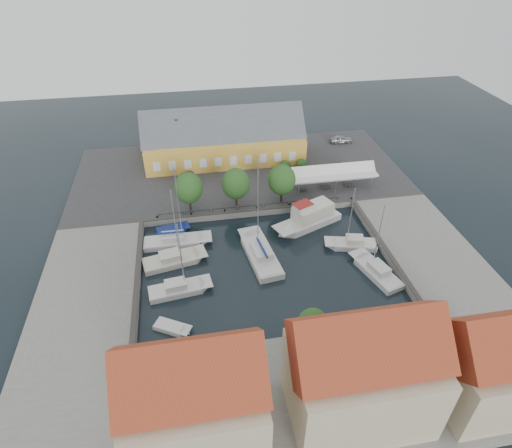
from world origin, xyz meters
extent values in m
plane|color=black|center=(0.00, 0.00, 0.00)|extent=(140.00, 140.00, 0.00)
cube|color=#2D2D30|center=(0.00, 23.00, 0.50)|extent=(56.00, 26.00, 1.00)
cube|color=slate|center=(-22.00, -2.00, 0.50)|extent=(12.00, 24.00, 1.00)
cube|color=slate|center=(22.00, -2.00, 0.50)|extent=(12.00, 24.00, 1.00)
cube|color=slate|center=(0.00, -21.00, 0.50)|extent=(56.00, 14.00, 1.00)
cube|color=#383533|center=(0.00, 10.30, 1.06)|extent=(56.00, 0.60, 0.12)
cube|color=#383533|center=(-16.30, -2.00, 1.06)|extent=(0.60, 24.00, 0.12)
cube|color=#383533|center=(16.30, -2.00, 1.06)|extent=(0.60, 24.00, 0.12)
cylinder|color=black|center=(-14.00, 10.60, 1.20)|extent=(0.24, 0.24, 0.40)
cylinder|color=black|center=(-9.00, 10.60, 1.20)|extent=(0.24, 0.24, 0.40)
cylinder|color=black|center=(-4.00, 10.60, 1.20)|extent=(0.24, 0.24, 0.40)
cylinder|color=black|center=(1.00, 10.60, 1.20)|extent=(0.24, 0.24, 0.40)
cylinder|color=black|center=(6.00, 10.60, 1.20)|extent=(0.24, 0.24, 0.40)
cylinder|color=black|center=(11.00, 10.60, 1.20)|extent=(0.24, 0.24, 0.40)
cylinder|color=black|center=(16.00, 10.60, 1.20)|extent=(0.24, 0.24, 0.40)
cube|color=gold|center=(-2.00, 28.00, 3.25)|extent=(28.00, 10.00, 4.50)
cube|color=#474C51|center=(-2.00, 28.00, 6.75)|extent=(28.56, 7.60, 7.60)
cube|color=gold|center=(-12.00, 34.00, 2.75)|extent=(6.00, 6.00, 3.50)
cube|color=brown|center=(-10.00, 28.00, 8.60)|extent=(0.60, 0.60, 1.20)
cube|color=silver|center=(14.00, 14.50, 3.70)|extent=(14.00, 4.00, 0.25)
cylinder|color=silver|center=(8.00, 12.70, 2.35)|extent=(0.10, 0.10, 2.70)
cylinder|color=silver|center=(8.00, 16.30, 2.35)|extent=(0.10, 0.10, 2.70)
cylinder|color=silver|center=(14.00, 12.70, 2.35)|extent=(0.10, 0.10, 2.70)
cylinder|color=silver|center=(14.00, 16.30, 2.35)|extent=(0.10, 0.10, 2.70)
cylinder|color=silver|center=(20.00, 12.70, 2.35)|extent=(0.10, 0.10, 2.70)
cylinder|color=silver|center=(20.00, 16.30, 2.35)|extent=(0.10, 0.10, 2.70)
cylinder|color=black|center=(-9.00, 12.00, 2.05)|extent=(0.30, 0.30, 2.10)
ellipsoid|color=#204B1A|center=(-9.00, 12.00, 4.88)|extent=(4.20, 4.20, 4.83)
cylinder|color=black|center=(-2.00, 12.00, 2.05)|extent=(0.30, 0.30, 2.10)
ellipsoid|color=#204B1A|center=(-2.00, 12.00, 4.88)|extent=(4.20, 4.20, 4.83)
cylinder|color=black|center=(5.00, 12.00, 2.05)|extent=(0.30, 0.30, 2.10)
ellipsoid|color=#204B1A|center=(5.00, 12.00, 4.88)|extent=(4.20, 4.20, 4.83)
imported|color=#96979C|center=(21.25, 30.81, 1.74)|extent=(4.43, 1.91, 1.49)
imported|color=#571416|center=(-8.51, 20.30, 1.71)|extent=(2.71, 4.57, 1.42)
cube|color=silver|center=(-0.28, -0.17, 0.15)|extent=(4.45, 9.16, 1.50)
cube|color=silver|center=(-0.43, 0.92, 0.94)|extent=(4.56, 10.89, 0.08)
cube|color=silver|center=(-0.31, 0.05, 1.40)|extent=(2.70, 3.79, 0.90)
cylinder|color=silver|center=(-0.51, 1.57, 7.50)|extent=(0.12, 0.12, 13.20)
cube|color=navy|center=(-0.28, -0.17, 2.15)|extent=(0.81, 4.39, 0.22)
cube|color=silver|center=(8.56, 6.78, 0.10)|extent=(9.28, 6.43, 1.80)
cube|color=silver|center=(7.56, 6.35, 1.04)|extent=(10.82, 7.00, 0.08)
cube|color=beige|center=(8.56, 6.78, 2.10)|extent=(6.59, 4.91, 2.20)
cube|color=silver|center=(6.76, 6.01, 3.50)|extent=(2.91, 2.59, 1.20)
cube|color=maroon|center=(6.76, 6.01, 4.15)|extent=(3.14, 2.77, 0.10)
cube|color=silver|center=(12.92, 0.45, 0.05)|extent=(6.16, 3.64, 1.30)
cube|color=silver|center=(12.22, 0.61, 0.74)|extent=(7.27, 3.81, 0.08)
cube|color=beige|center=(12.78, 0.48, 1.20)|extent=(2.62, 2.11, 0.90)
cylinder|color=silver|center=(11.79, 0.71, 5.03)|extent=(0.12, 0.12, 8.65)
cube|color=silver|center=(13.76, -5.77, 0.05)|extent=(4.48, 7.17, 1.30)
cube|color=silver|center=(13.52, -4.97, 0.74)|extent=(4.76, 8.42, 0.08)
cube|color=silver|center=(13.71, -5.61, 1.20)|extent=(2.50, 3.08, 0.90)
cylinder|color=silver|center=(13.37, -4.49, 5.37)|extent=(0.12, 0.12, 9.35)
cube|color=silver|center=(-12.01, 5.38, 0.05)|extent=(7.68, 2.85, 1.30)
cube|color=silver|center=(-11.05, 5.37, 0.74)|extent=(9.20, 2.76, 0.08)
cube|color=silver|center=(-11.81, 5.38, 1.20)|extent=(3.08, 1.91, 0.90)
cylinder|color=silver|center=(-10.48, 5.36, 6.27)|extent=(0.12, 0.12, 11.15)
cube|color=navy|center=(-12.01, 5.38, 1.95)|extent=(3.82, 0.27, 0.22)
cube|color=beige|center=(-12.37, 1.29, 0.05)|extent=(7.26, 4.27, 1.30)
cube|color=beige|center=(-11.54, 1.47, 0.74)|extent=(8.57, 4.43, 0.08)
cube|color=beige|center=(-12.20, 1.33, 1.20)|extent=(3.07, 2.52, 0.90)
cylinder|color=silver|center=(-11.04, 1.57, 5.80)|extent=(0.12, 0.12, 10.20)
cube|color=silver|center=(-11.78, -4.27, 0.05)|extent=(6.53, 3.33, 1.30)
cube|color=silver|center=(-11.01, -4.17, 0.74)|extent=(7.76, 3.39, 0.08)
cube|color=silver|center=(-11.63, -4.25, 1.20)|extent=(2.71, 2.04, 0.90)
cylinder|color=silver|center=(-10.54, -4.11, 5.34)|extent=(0.12, 0.12, 9.28)
cube|color=silver|center=(-12.47, -9.87, 0.05)|extent=(3.78, 3.10, 0.90)
cube|color=silver|center=(-12.10, -10.08, 0.54)|extent=(4.34, 3.38, 0.08)
cube|color=navy|center=(-12.23, 8.44, 0.05)|extent=(4.22, 2.71, 0.80)
cube|color=navy|center=(-11.76, 8.54, 0.49)|extent=(4.96, 2.79, 0.08)
cube|color=#C3AF96|center=(-10.00, -23.00, 4.50)|extent=(11.00, 8.00, 7.00)
cube|color=#9D4321|center=(-10.00, -23.00, 9.25)|extent=(11.33, 6.50, 6.50)
cube|color=brown|center=(-12.75, -23.00, 10.90)|extent=(0.70, 0.70, 1.00)
cube|color=brown|center=(-7.80, -23.00, 10.80)|extent=(0.60, 0.60, 0.80)
cube|color=#C3AF96|center=(4.00, -23.00, 4.75)|extent=(12.00, 8.00, 7.50)
cube|color=#9D4321|center=(4.00, -23.00, 9.75)|extent=(12.36, 6.50, 6.50)
cube|color=brown|center=(1.00, -23.00, 11.40)|extent=(0.70, 0.70, 1.00)
cube|color=brown|center=(6.40, -23.00, 11.30)|extent=(0.60, 0.60, 0.80)
cube|color=#C3AF96|center=(16.00, -24.00, 4.25)|extent=(9.00, 7.00, 6.50)
cube|color=#9D4321|center=(16.00, -24.00, 8.75)|extent=(9.27, 6.00, 6.00)
cube|color=brown|center=(13.75, -24.00, 10.40)|extent=(0.70, 0.70, 1.00)
camera|label=1|loc=(-8.48, -42.74, 37.21)|focal=30.00mm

